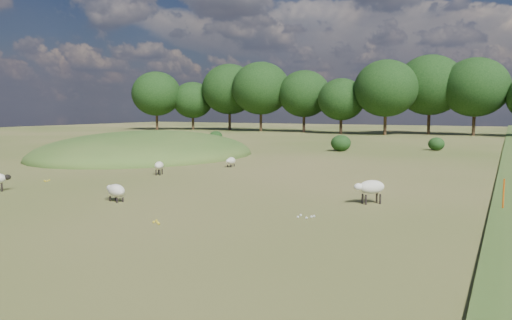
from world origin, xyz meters
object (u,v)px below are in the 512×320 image
at_px(sheep_1, 116,191).
at_px(marker_post, 503,195).
at_px(sheep_4, 159,166).
at_px(sheep_2, 371,187).
at_px(sheep_0, 231,161).

bearing_deg(sheep_1, marker_post, -140.50).
bearing_deg(sheep_4, marker_post, -120.83).
xyz_separation_m(marker_post, sheep_4, (-17.59, 2.43, -0.07)).
bearing_deg(sheep_2, sheep_4, -57.79).
xyz_separation_m(marker_post, sheep_1, (-13.99, -4.97, -0.15)).
relative_size(sheep_1, sheep_2, 1.04).
distance_m(sheep_0, sheep_4, 5.50).
relative_size(sheep_0, sheep_4, 1.00).
height_order(sheep_0, sheep_4, sheep_4).
distance_m(sheep_1, sheep_4, 8.23).
xyz_separation_m(sheep_1, sheep_2, (9.31, 4.17, 0.21)).
bearing_deg(sheep_0, sheep_4, -22.98).
height_order(marker_post, sheep_1, marker_post).
height_order(sheep_0, sheep_2, sheep_2).
bearing_deg(sheep_4, sheep_2, -127.01).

